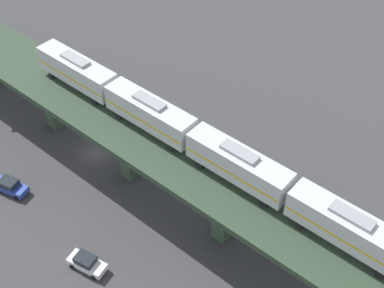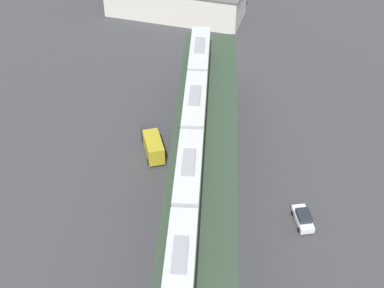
{
  "view_description": "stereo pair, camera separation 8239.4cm",
  "coord_description": "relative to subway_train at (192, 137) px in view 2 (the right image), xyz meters",
  "views": [
    {
      "loc": [
        28.51,
        44.91,
        50.82
      ],
      "look_at": [
        -2.27,
        15.67,
        10.24
      ],
      "focal_mm": 50.0,
      "sensor_mm": 36.0,
      "label": 1
    },
    {
      "loc": [
        3.37,
        -33.53,
        52.69
      ],
      "look_at": [
        -2.27,
        15.67,
        10.24
      ],
      "focal_mm": 50.0,
      "sensor_mm": 36.0,
      "label": 2
    }
  ],
  "objects": [
    {
      "name": "elevated_viaduct",
      "position": [
        2.28,
        -15.87,
        -3.81
      ],
      "size": [
        13.48,
        92.32,
        8.74
      ],
      "color": "#2C3D2C",
      "rests_on": "ground"
    },
    {
      "name": "subway_train",
      "position": [
        0.0,
        0.0,
        0.0
      ],
      "size": [
        5.58,
        49.88,
        4.45
      ],
      "color": "silver",
      "rests_on": "elevated_viaduct"
    },
    {
      "name": "street_car_white",
      "position": [
        14.58,
        -2.09,
        -10.34
      ],
      "size": [
        2.85,
        4.71,
        1.89
      ],
      "color": "silver",
      "rests_on": "ground"
    },
    {
      "name": "delivery_truck",
      "position": [
        -6.89,
        9.24,
        -9.51
      ],
      "size": [
        4.62,
        7.53,
        3.2
      ],
      "color": "#333338",
      "rests_on": "ground"
    }
  ]
}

